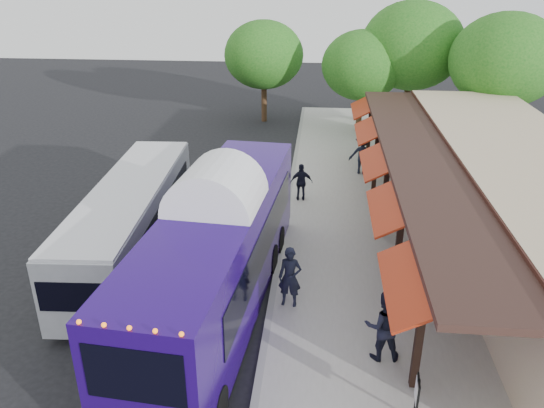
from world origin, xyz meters
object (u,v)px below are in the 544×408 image
at_px(ped_c, 301,182).
at_px(sign_board, 417,393).
at_px(city_bus, 132,218).
at_px(ped_a, 290,277).
at_px(ped_b, 383,325).
at_px(ped_d, 362,154).
at_px(coach_bus, 219,250).

bearing_deg(ped_c, sign_board, 97.53).
height_order(city_bus, ped_a, city_bus).
distance_m(ped_b, ped_c, 10.37).
bearing_deg(ped_a, ped_b, -34.20).
bearing_deg(ped_d, ped_c, 56.26).
relative_size(city_bus, sign_board, 9.04).
bearing_deg(sign_board, ped_a, 131.47).
xyz_separation_m(ped_b, ped_d, (0.29, 13.61, -0.01)).
xyz_separation_m(ped_c, sign_board, (3.06, -12.12, -0.06)).
bearing_deg(sign_board, coach_bus, 147.15).
xyz_separation_m(coach_bus, ped_a, (2.05, 0.17, -0.90)).
relative_size(ped_a, ped_b, 0.96).
distance_m(ped_a, ped_d, 11.82).
xyz_separation_m(city_bus, ped_c, (5.66, 5.29, -0.53)).
xyz_separation_m(ped_d, sign_board, (0.26, -15.67, -0.22)).
bearing_deg(ped_a, ped_c, 96.28).
height_order(ped_b, ped_d, ped_b).
relative_size(coach_bus, ped_a, 6.23).
height_order(ped_d, sign_board, ped_d).
distance_m(ped_b, ped_d, 13.62).
distance_m(coach_bus, ped_d, 12.65).
height_order(coach_bus, city_bus, coach_bus).
relative_size(ped_b, sign_board, 1.75).
bearing_deg(ped_a, coach_bus, -169.05).
bearing_deg(city_bus, ped_b, -33.33).
height_order(city_bus, sign_board, city_bus).
height_order(coach_bus, ped_a, coach_bus).
height_order(ped_a, ped_d, ped_d).
xyz_separation_m(ped_c, ped_d, (2.80, 3.55, 0.16)).
xyz_separation_m(coach_bus, sign_board, (5.11, -4.02, -1.08)).
bearing_deg(coach_bus, sign_board, -33.20).
bearing_deg(ped_b, city_bus, -36.13).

